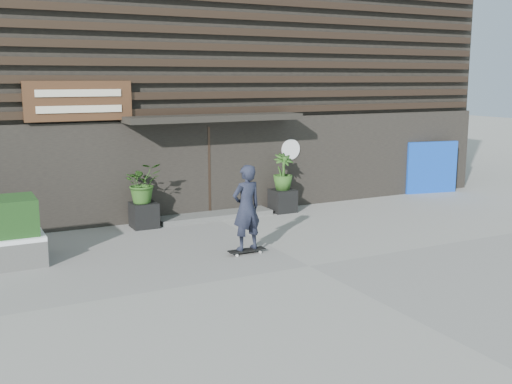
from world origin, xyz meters
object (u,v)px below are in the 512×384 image
planter_pot_left (144,215)px  planter_pot_right (283,201)px  skateboarder (246,208)px  blue_tarp (432,167)px

planter_pot_left → planter_pot_right: bearing=0.0°
skateboarder → planter_pot_left: bearing=110.8°
planter_pot_left → planter_pot_right: (3.80, 0.00, 0.00)m
planter_pot_right → blue_tarp: size_ratio=0.35×
planter_pot_right → blue_tarp: (5.46, 0.30, 0.50)m
planter_pot_left → skateboarder: skateboarder is taller
planter_pot_left → planter_pot_right: 3.80m
planter_pot_right → skateboarder: (-2.61, -3.13, 0.65)m
planter_pot_right → blue_tarp: 5.49m
planter_pot_right → planter_pot_left: bearing=180.0°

